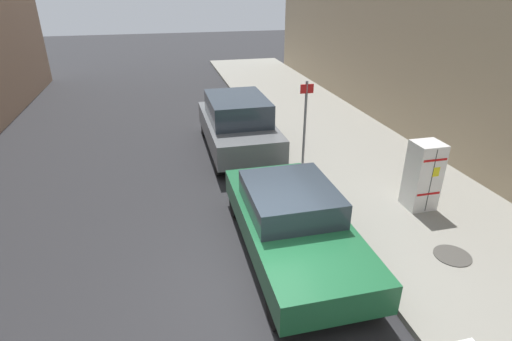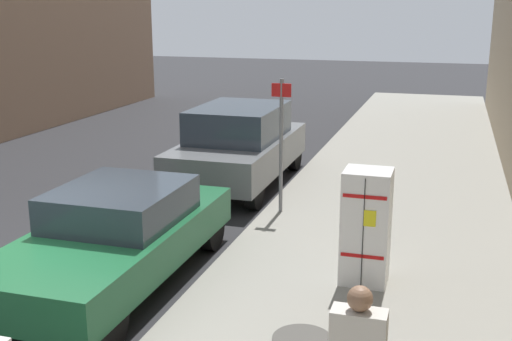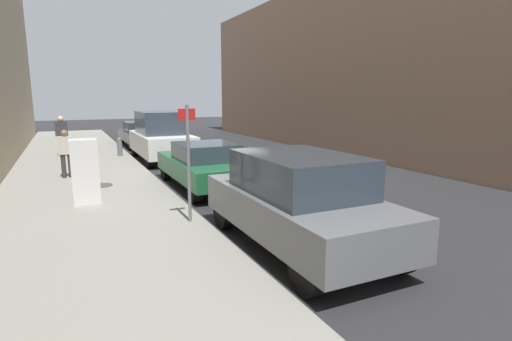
{
  "view_description": "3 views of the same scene",
  "coord_description": "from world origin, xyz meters",
  "px_view_note": "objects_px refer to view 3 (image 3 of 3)",
  "views": [
    {
      "loc": [
        1.33,
        5.33,
        4.93
      ],
      "look_at": [
        -0.56,
        -2.5,
        1.11
      ],
      "focal_mm": 28.0,
      "sensor_mm": 36.0,
      "label": 1
    },
    {
      "loc": [
        -5.28,
        6.67,
        3.87
      ],
      "look_at": [
        -2.19,
        -3.42,
        1.15
      ],
      "focal_mm": 45.0,
      "sensor_mm": 36.0,
      "label": 2
    },
    {
      "loc": [
        -4.65,
        -12.44,
        2.77
      ],
      "look_at": [
        -0.11,
        -2.94,
        0.81
      ],
      "focal_mm": 28.0,
      "sensor_mm": 36.0,
      "label": 3
    }
  ],
  "objects_px": {
    "discarded_refrigerator": "(85,171)",
    "pedestrian_standing_near": "(66,151)",
    "pedestrian_walking_far": "(62,133)",
    "parked_van_white": "(161,136)",
    "fire_hydrant": "(120,146)",
    "street_sign_post": "(188,157)",
    "parked_sedan_dark": "(140,133)",
    "parked_suv_gray": "(299,200)",
    "parked_sedan_green": "(204,164)"
  },
  "relations": [
    {
      "from": "pedestrian_walking_far",
      "to": "parked_sedan_green",
      "type": "height_order",
      "value": "pedestrian_walking_far"
    },
    {
      "from": "street_sign_post",
      "to": "parked_sedan_green",
      "type": "xyz_separation_m",
      "value": [
        1.48,
        3.48,
        -0.8
      ]
    },
    {
      "from": "parked_suv_gray",
      "to": "pedestrian_walking_far",
      "type": "bearing_deg",
      "value": 105.85
    },
    {
      "from": "pedestrian_walking_far",
      "to": "parked_sedan_dark",
      "type": "distance_m",
      "value": 5.08
    },
    {
      "from": "parked_van_white",
      "to": "parked_sedan_dark",
      "type": "distance_m",
      "value": 5.57
    },
    {
      "from": "parked_sedan_green",
      "to": "parked_van_white",
      "type": "relative_size",
      "value": 0.94
    },
    {
      "from": "parked_sedan_dark",
      "to": "pedestrian_standing_near",
      "type": "bearing_deg",
      "value": -113.64
    },
    {
      "from": "fire_hydrant",
      "to": "discarded_refrigerator",
      "type": "bearing_deg",
      "value": -102.56
    },
    {
      "from": "pedestrian_walking_far",
      "to": "parked_sedan_dark",
      "type": "bearing_deg",
      "value": -162.38
    },
    {
      "from": "parked_sedan_green",
      "to": "parked_van_white",
      "type": "distance_m",
      "value": 5.97
    },
    {
      "from": "parked_suv_gray",
      "to": "parked_van_white",
      "type": "distance_m",
      "value": 11.45
    },
    {
      "from": "discarded_refrigerator",
      "to": "fire_hydrant",
      "type": "distance_m",
      "value": 8.2
    },
    {
      "from": "discarded_refrigerator",
      "to": "parked_sedan_green",
      "type": "relative_size",
      "value": 0.35
    },
    {
      "from": "discarded_refrigerator",
      "to": "pedestrian_standing_near",
      "type": "xyz_separation_m",
      "value": [
        -0.41,
        3.66,
        0.1
      ]
    },
    {
      "from": "parked_suv_gray",
      "to": "fire_hydrant",
      "type": "bearing_deg",
      "value": 97.25
    },
    {
      "from": "parked_sedan_green",
      "to": "pedestrian_standing_near",
      "type": "bearing_deg",
      "value": 143.25
    },
    {
      "from": "discarded_refrigerator",
      "to": "street_sign_post",
      "type": "bearing_deg",
      "value": -54.31
    },
    {
      "from": "street_sign_post",
      "to": "pedestrian_walking_far",
      "type": "xyz_separation_m",
      "value": [
        -2.44,
        11.8,
        -0.34
      ]
    },
    {
      "from": "fire_hydrant",
      "to": "pedestrian_standing_near",
      "type": "xyz_separation_m",
      "value": [
        -2.19,
        -4.34,
        0.47
      ]
    },
    {
      "from": "fire_hydrant",
      "to": "parked_suv_gray",
      "type": "xyz_separation_m",
      "value": [
        1.61,
        -12.67,
        0.35
      ]
    },
    {
      "from": "pedestrian_walking_far",
      "to": "parked_suv_gray",
      "type": "height_order",
      "value": "pedestrian_walking_far"
    },
    {
      "from": "street_sign_post",
      "to": "parked_suv_gray",
      "type": "bearing_deg",
      "value": -53.58
    },
    {
      "from": "fire_hydrant",
      "to": "parked_sedan_green",
      "type": "distance_m",
      "value": 7.36
    },
    {
      "from": "pedestrian_standing_near",
      "to": "parked_suv_gray",
      "type": "height_order",
      "value": "parked_suv_gray"
    },
    {
      "from": "pedestrian_standing_near",
      "to": "discarded_refrigerator",
      "type": "bearing_deg",
      "value": -35.73
    },
    {
      "from": "parked_suv_gray",
      "to": "parked_sedan_green",
      "type": "bearing_deg",
      "value": 90.0
    },
    {
      "from": "parked_suv_gray",
      "to": "parked_sedan_green",
      "type": "xyz_separation_m",
      "value": [
        -0.0,
        5.49,
        -0.18
      ]
    },
    {
      "from": "street_sign_post",
      "to": "parked_sedan_dark",
      "type": "height_order",
      "value": "street_sign_post"
    },
    {
      "from": "fire_hydrant",
      "to": "pedestrian_standing_near",
      "type": "height_order",
      "value": "pedestrian_standing_near"
    },
    {
      "from": "discarded_refrigerator",
      "to": "parked_sedan_dark",
      "type": "height_order",
      "value": "discarded_refrigerator"
    },
    {
      "from": "fire_hydrant",
      "to": "parked_sedan_dark",
      "type": "height_order",
      "value": "parked_sedan_dark"
    },
    {
      "from": "fire_hydrant",
      "to": "parked_van_white",
      "type": "relative_size",
      "value": 0.17
    },
    {
      "from": "discarded_refrigerator",
      "to": "fire_hydrant",
      "type": "bearing_deg",
      "value": 77.44
    },
    {
      "from": "parked_suv_gray",
      "to": "parked_van_white",
      "type": "relative_size",
      "value": 0.93
    },
    {
      "from": "parked_van_white",
      "to": "parked_sedan_green",
      "type": "bearing_deg",
      "value": -90.0
    },
    {
      "from": "discarded_refrigerator",
      "to": "pedestrian_walking_far",
      "type": "xyz_separation_m",
      "value": [
        -0.53,
        9.13,
        0.25
      ]
    },
    {
      "from": "fire_hydrant",
      "to": "parked_van_white",
      "type": "distance_m",
      "value": 2.08
    },
    {
      "from": "discarded_refrigerator",
      "to": "parked_sedan_green",
      "type": "bearing_deg",
      "value": 13.52
    },
    {
      "from": "street_sign_post",
      "to": "parked_van_white",
      "type": "height_order",
      "value": "street_sign_post"
    },
    {
      "from": "pedestrian_walking_far",
      "to": "parked_sedan_green",
      "type": "bearing_deg",
      "value": 93.58
    },
    {
      "from": "pedestrian_standing_near",
      "to": "parked_sedan_green",
      "type": "height_order",
      "value": "pedestrian_standing_near"
    },
    {
      "from": "fire_hydrant",
      "to": "parked_van_white",
      "type": "height_order",
      "value": "parked_van_white"
    },
    {
      "from": "discarded_refrigerator",
      "to": "pedestrian_walking_far",
      "type": "distance_m",
      "value": 9.15
    },
    {
      "from": "fire_hydrant",
      "to": "parked_van_white",
      "type": "bearing_deg",
      "value": -37.19
    },
    {
      "from": "pedestrian_walking_far",
      "to": "parked_van_white",
      "type": "xyz_separation_m",
      "value": [
        3.92,
        -2.36,
        -0.13
      ]
    },
    {
      "from": "pedestrian_standing_near",
      "to": "pedestrian_walking_far",
      "type": "bearing_deg",
      "value": 139.16
    },
    {
      "from": "street_sign_post",
      "to": "parked_suv_gray",
      "type": "relative_size",
      "value": 0.55
    },
    {
      "from": "parked_sedan_green",
      "to": "parked_van_white",
      "type": "height_order",
      "value": "parked_van_white"
    },
    {
      "from": "pedestrian_walking_far",
      "to": "parked_van_white",
      "type": "distance_m",
      "value": 4.58
    },
    {
      "from": "fire_hydrant",
      "to": "parked_sedan_dark",
      "type": "relative_size",
      "value": 0.18
    }
  ]
}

